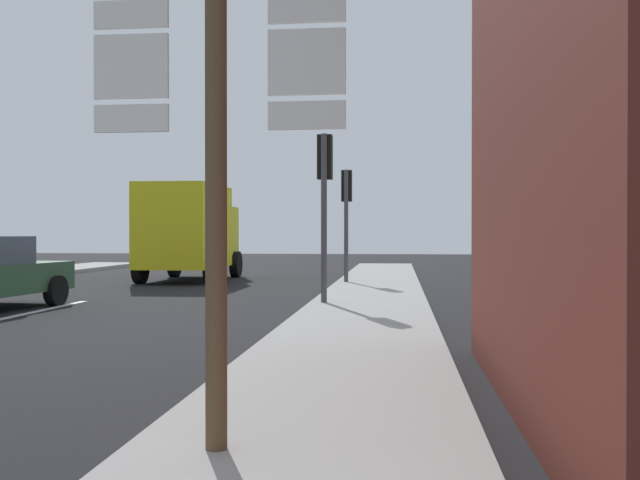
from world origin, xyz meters
name	(u,v)px	position (x,y,z in m)	size (l,w,h in m)	color
ground_plane	(40,311)	(0.00, 10.00, 0.00)	(80.00, 80.00, 0.00)	black
sidewalk_right	(361,325)	(6.41, 8.00, 0.07)	(2.38, 44.00, 0.14)	#9E9B96
delivery_truck	(189,230)	(0.28, 19.24, 1.65)	(2.49, 5.00, 3.05)	yellow
route_sign_post	(217,174)	(5.84, 1.03, 1.91)	(1.66, 0.14, 3.20)	brown
traffic_light_far_right	(347,200)	(5.52, 17.31, 2.48)	(0.30, 0.49, 3.35)	#47474C
traffic_light_near_right	(325,180)	(5.52, 11.07, 2.61)	(0.30, 0.49, 3.53)	#47474C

